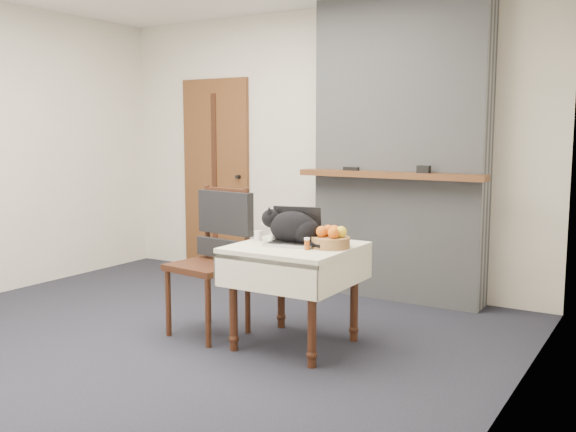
# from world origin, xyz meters

# --- Properties ---
(ground) EXTENTS (4.50, 4.50, 0.00)m
(ground) POSITION_xyz_m (0.00, 0.00, 0.00)
(ground) COLOR black
(ground) RESTS_ON ground
(room_shell) EXTENTS (4.52, 4.01, 2.61)m
(room_shell) POSITION_xyz_m (0.00, 0.46, 1.76)
(room_shell) COLOR beige
(room_shell) RESTS_ON ground
(door) EXTENTS (0.82, 0.10, 2.00)m
(door) POSITION_xyz_m (-1.20, 1.97, 1.00)
(door) COLOR brown
(door) RESTS_ON ground
(chimney) EXTENTS (1.62, 0.48, 2.60)m
(chimney) POSITION_xyz_m (0.90, 1.85, 1.30)
(chimney) COLOR gray
(chimney) RESTS_ON ground
(side_table) EXTENTS (0.78, 0.78, 0.70)m
(side_table) POSITION_xyz_m (0.79, 0.26, 0.59)
(side_table) COLOR #371E0F
(side_table) RESTS_ON ground
(laptop) EXTENTS (0.40, 0.36, 0.25)m
(laptop) POSITION_xyz_m (0.76, 0.30, 0.76)
(laptop) COLOR #B7B7BC
(laptop) RESTS_ON side_table
(cat) EXTENTS (0.53, 0.22, 0.26)m
(cat) POSITION_xyz_m (0.77, 0.29, 0.81)
(cat) COLOR black
(cat) RESTS_ON side_table
(cream_jar) EXTENTS (0.06, 0.06, 0.07)m
(cream_jar) POSITION_xyz_m (0.47, 0.29, 0.73)
(cream_jar) COLOR silver
(cream_jar) RESTS_ON side_table
(pill_bottle) EXTENTS (0.04, 0.04, 0.08)m
(pill_bottle) POSITION_xyz_m (0.95, 0.15, 0.74)
(pill_bottle) COLOR #A74B14
(pill_bottle) RESTS_ON side_table
(fruit_basket) EXTENTS (0.25, 0.25, 0.14)m
(fruit_basket) POSITION_xyz_m (1.04, 0.30, 0.76)
(fruit_basket) COLOR #A77343
(fruit_basket) RESTS_ON side_table
(desk_clutter) EXTENTS (0.14, 0.02, 0.01)m
(desk_clutter) POSITION_xyz_m (0.99, 0.30, 0.70)
(desk_clutter) COLOR black
(desk_clutter) RESTS_ON side_table
(chair) EXTENTS (0.53, 0.52, 1.06)m
(chair) POSITION_xyz_m (0.15, 0.25, 0.68)
(chair) COLOR #371E0F
(chair) RESTS_ON ground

